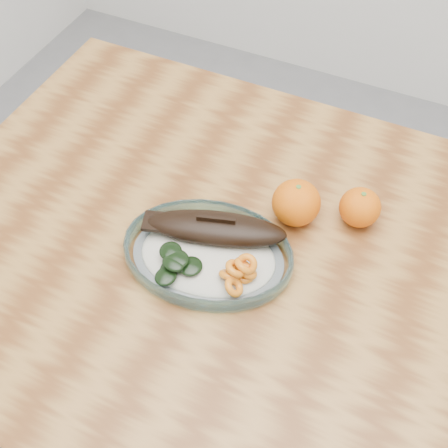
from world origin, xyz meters
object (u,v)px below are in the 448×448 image
Objects in this scene: orange_left at (296,203)px; orange_right at (360,207)px; dining_table at (272,298)px; plated_meal at (208,251)px.

orange_right is (0.10, 0.04, -0.01)m from orange_left.
orange_left reaches higher than orange_right.
dining_table is 0.21m from orange_right.
plated_meal is at bearing -137.95° from orange_right.
plated_meal is 7.09× the size of orange_left.
plated_meal is 0.26m from orange_right.
plated_meal is 8.34× the size of orange_right.
orange_left is at bearing 94.51° from dining_table.
plated_meal is 0.16m from orange_left.
dining_table is 15.20× the size of orange_left.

